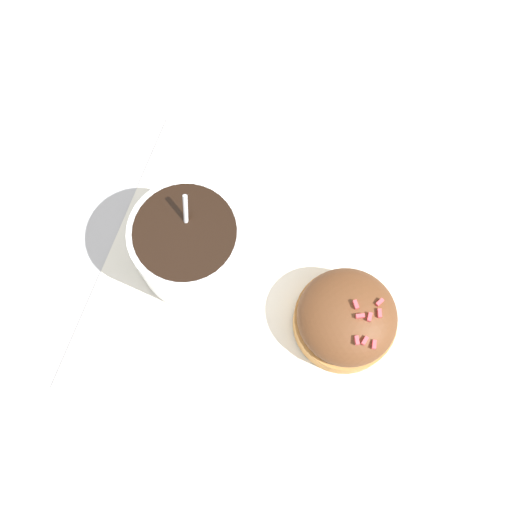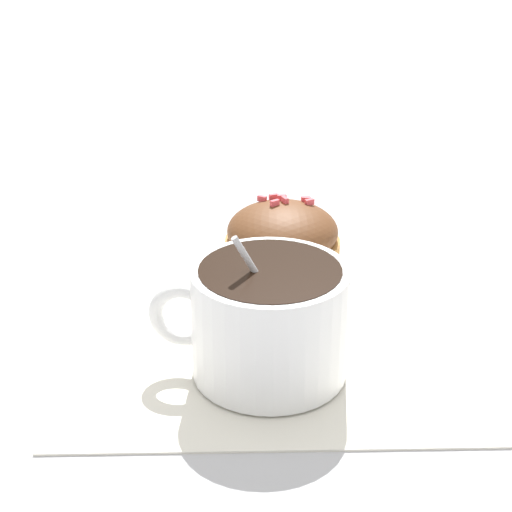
% 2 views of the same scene
% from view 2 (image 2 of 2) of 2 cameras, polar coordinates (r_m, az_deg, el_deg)
% --- Properties ---
extents(ground_plane, '(3.00, 3.00, 0.00)m').
position_cam_2_polar(ground_plane, '(0.61, 1.52, -4.02)').
color(ground_plane, '#B2B2B7').
extents(paper_napkin, '(0.30, 0.28, 0.00)m').
position_cam_2_polar(paper_napkin, '(0.61, 1.52, -3.89)').
color(paper_napkin, white).
rests_on(paper_napkin, ground_plane).
extents(coffee_cup, '(0.10, 0.12, 0.10)m').
position_cam_2_polar(coffee_cup, '(0.52, 0.79, -4.07)').
color(coffee_cup, white).
rests_on(coffee_cup, paper_napkin).
extents(frosted_pastry, '(0.09, 0.09, 0.05)m').
position_cam_2_polar(frosted_pastry, '(0.66, 1.77, 1.13)').
color(frosted_pastry, '#C18442').
rests_on(frosted_pastry, paper_napkin).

